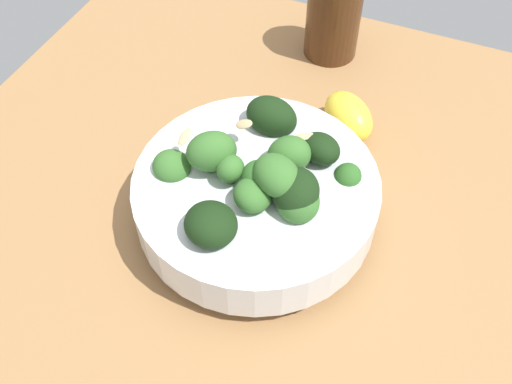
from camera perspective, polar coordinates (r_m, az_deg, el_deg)
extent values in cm
cube|color=#996D42|center=(59.55, -1.79, 0.71)|extent=(59.19, 59.19, 4.25)
cylinder|color=white|center=(53.67, 0.00, -2.22)|extent=(11.69, 11.69, 1.39)
cylinder|color=white|center=(51.47, 0.00, -0.37)|extent=(21.26, 21.26, 4.16)
cylinder|color=silver|center=(50.17, 0.00, 0.82)|extent=(17.47, 17.47, 0.80)
cylinder|color=#3C7A32|center=(48.62, -0.30, -1.35)|extent=(1.51, 1.47, 0.96)
ellipsoid|color=#386B2B|center=(47.49, -0.31, -0.29)|extent=(3.69, 4.03, 3.71)
cylinder|color=#2F662B|center=(50.68, -3.77, 2.43)|extent=(2.02, 1.86, 1.77)
ellipsoid|color=#386B2B|center=(49.35, -3.88, 3.81)|extent=(6.13, 6.04, 4.49)
cylinder|color=#589D47|center=(47.45, -4.26, -4.44)|extent=(1.98, 1.87, 1.27)
ellipsoid|color=black|center=(45.96, -4.39, -3.15)|extent=(5.96, 6.84, 4.97)
cylinder|color=#3C7A32|center=(49.75, 2.33, 1.01)|extent=(1.09, 1.07, 1.03)
ellipsoid|color=#194216|center=(48.86, 2.37, 1.89)|extent=(3.51, 2.98, 3.43)
cylinder|color=#2F662B|center=(49.88, -2.44, 1.13)|extent=(1.21, 1.32, 1.87)
ellipsoid|color=#386B2B|center=(48.73, -2.50, 2.28)|extent=(3.54, 3.26, 3.19)
cylinder|color=#4A8F3C|center=(52.06, -7.99, 1.45)|extent=(1.49, 1.48, 1.19)
ellipsoid|color=#386B2B|center=(51.03, -8.15, 2.45)|extent=(4.82, 4.42, 3.75)
cylinder|color=#589D47|center=(48.62, 3.97, -2.20)|extent=(1.95, 1.96, 1.77)
ellipsoid|color=#386B2B|center=(47.23, 4.09, -0.94)|extent=(5.42, 5.82, 4.68)
cylinder|color=#4A8F3C|center=(49.40, 0.18, 0.38)|extent=(1.53, 1.66, 1.30)
ellipsoid|color=#2D6023|center=(48.32, 0.19, 1.44)|extent=(4.45, 4.40, 4.00)
cylinder|color=#3C7A32|center=(51.86, 8.69, 0.59)|extent=(1.39, 1.14, 1.39)
ellipsoid|color=#2D6023|center=(50.87, 8.86, 1.53)|extent=(3.80, 3.62, 2.78)
cylinder|color=#3C7A32|center=(52.26, 6.10, 2.98)|extent=(1.40, 1.30, 1.11)
ellipsoid|color=black|center=(51.13, 6.24, 4.14)|extent=(5.21, 5.82, 4.88)
cylinder|color=#2F662B|center=(51.03, 3.15, 2.52)|extent=(1.74, 1.71, 1.24)
ellipsoid|color=#386B2B|center=(49.95, 3.22, 3.62)|extent=(5.43, 4.33, 4.57)
cylinder|color=#589D47|center=(55.15, 1.48, 5.90)|extent=(1.59, 1.62, 1.32)
ellipsoid|color=black|center=(53.83, 1.52, 7.31)|extent=(5.66, 4.78, 5.38)
cylinder|color=#4A8F3C|center=(48.38, 1.99, 0.28)|extent=(1.96, 2.06, 1.41)
ellipsoid|color=#386B2B|center=(47.06, 2.05, 1.60)|extent=(6.01, 5.85, 3.91)
cylinder|color=#4A8F3C|center=(48.51, 3.74, -1.15)|extent=(2.07, 2.16, 1.33)
ellipsoid|color=black|center=(47.19, 3.85, 0.10)|extent=(6.34, 6.08, 4.59)
ellipsoid|color=#DBBC84|center=(51.34, -1.18, 6.58)|extent=(1.82, 1.17, 1.33)
ellipsoid|color=#DBBC84|center=(50.77, 4.66, 5.29)|extent=(2.03, 1.55, 0.88)
ellipsoid|color=#DBBC84|center=(50.00, -6.89, 5.35)|extent=(1.29, 1.96, 1.13)
ellipsoid|color=yellow|center=(60.98, 8.92, 7.24)|extent=(7.63, 7.51, 4.11)
cylinder|color=#472814|center=(69.44, 7.49, 16.40)|extent=(6.13, 6.13, 9.32)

